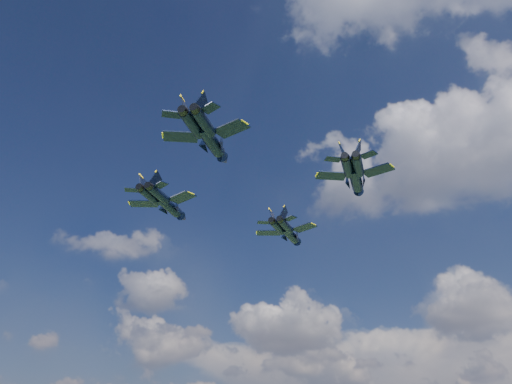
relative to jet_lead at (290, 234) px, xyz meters
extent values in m
cylinder|color=black|center=(0.12, -0.56, -0.08)|extent=(3.81, 9.74, 1.91)
cone|color=black|center=(-1.13, 5.47, -0.08)|extent=(2.33, 3.07, 1.80)
ellipsoid|color=brown|center=(-0.60, 2.87, 0.50)|extent=(1.64, 3.18, 0.87)
cube|color=black|center=(-3.19, -3.42, -0.08)|extent=(5.59, 5.01, 0.19)
cube|color=black|center=(4.29, -1.86, -0.08)|extent=(5.30, 3.59, 0.19)
cube|color=black|center=(-1.01, -8.71, -0.08)|extent=(2.98, 2.85, 0.15)
cube|color=black|center=(4.39, -7.59, -0.08)|extent=(2.89, 2.24, 0.15)
cube|color=black|center=(0.37, -7.56, 1.41)|extent=(1.40, 2.91, 3.20)
cube|color=black|center=(2.66, -7.08, 1.41)|extent=(1.54, 3.17, 3.20)
cylinder|color=black|center=(-14.54, -22.12, 1.97)|extent=(4.38, 10.47, 2.05)
cone|color=black|center=(-16.08, -15.68, 1.97)|extent=(2.57, 3.34, 1.94)
ellipsoid|color=brown|center=(-15.42, -18.46, 2.60)|extent=(1.84, 3.43, 0.94)
cube|color=black|center=(-18.01, -25.30, 1.97)|extent=(6.00, 5.46, 0.21)
cube|color=black|center=(-10.02, -23.39, 1.97)|extent=(5.63, 3.72, 0.21)
cube|color=black|center=(-15.50, -30.92, 1.97)|extent=(3.19, 3.10, 0.16)
cube|color=black|center=(-9.73, -29.54, 1.97)|extent=(3.08, 2.35, 0.16)
cube|color=black|center=(-14.05, -29.63, 3.57)|extent=(1.59, 3.09, 3.44)
cube|color=black|center=(-11.61, -29.05, 3.57)|extent=(1.68, 3.41, 3.44)
cylinder|color=black|center=(20.84, -12.67, 1.77)|extent=(5.10, 10.08, 1.99)
cone|color=black|center=(18.77, -6.59, 1.77)|extent=(2.71, 3.33, 1.88)
ellipsoid|color=brown|center=(19.66, -9.21, 2.38)|extent=(2.05, 3.35, 0.91)
cube|color=black|center=(17.78, -16.05, 1.77)|extent=(5.74, 5.51, 0.20)
cube|color=black|center=(25.33, -13.48, 1.77)|extent=(5.25, 3.16, 0.20)
cube|color=black|center=(20.72, -21.25, 1.77)|extent=(3.03, 3.08, 0.16)
cube|color=black|center=(26.17, -19.39, 1.77)|extent=(2.89, 2.06, 0.16)
cube|color=black|center=(22.01, -19.88, 3.32)|extent=(1.82, 2.86, 3.33)
cube|color=black|center=(24.31, -19.09, 3.32)|extent=(1.73, 3.30, 3.33)
cylinder|color=black|center=(8.73, -38.62, 0.68)|extent=(4.91, 10.14, 2.00)
cone|color=black|center=(6.80, -32.48, 0.68)|extent=(2.67, 3.32, 1.89)
ellipsoid|color=brown|center=(7.63, -35.13, 1.29)|extent=(1.99, 3.36, 0.91)
cube|color=black|center=(5.58, -41.94, 0.68)|extent=(5.78, 5.48, 0.20)
cube|color=black|center=(13.21, -39.54, 0.68)|extent=(5.32, 3.28, 0.20)
cube|color=black|center=(8.41, -47.23, 0.68)|extent=(3.06, 3.07, 0.16)
cube|color=black|center=(13.92, -45.49, 0.68)|extent=(2.93, 2.13, 0.16)
cube|color=black|center=(9.73, -45.88, 2.23)|extent=(1.75, 2.91, 3.34)
cube|color=black|center=(12.06, -45.15, 2.23)|extent=(1.71, 3.32, 3.34)
camera|label=1|loc=(55.53, -96.69, -44.04)|focal=40.00mm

